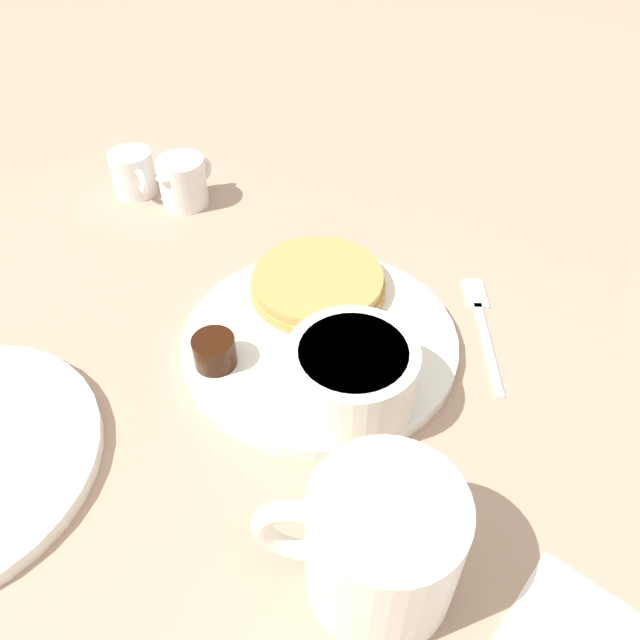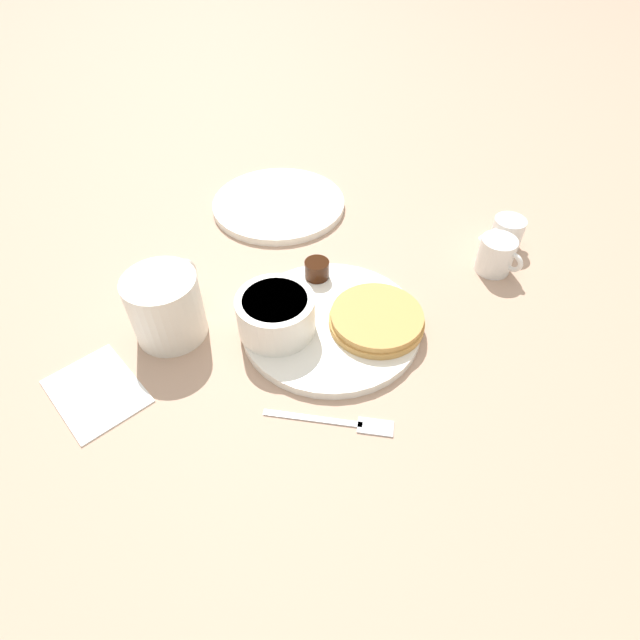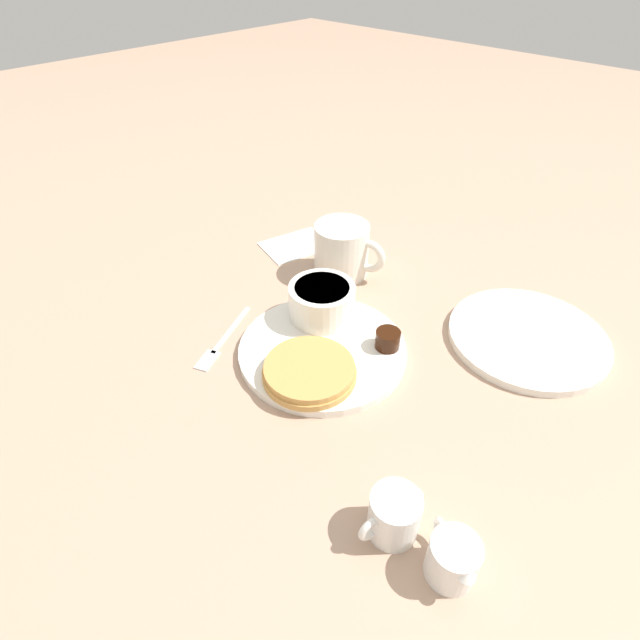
{
  "view_description": "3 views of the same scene",
  "coord_description": "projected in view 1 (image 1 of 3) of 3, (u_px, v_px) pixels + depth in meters",
  "views": [
    {
      "loc": [
        -0.34,
        -0.15,
        0.38
      ],
      "look_at": [
        -0.0,
        -0.0,
        0.03
      ],
      "focal_mm": 35.0,
      "sensor_mm": 36.0,
      "label": 1
    },
    {
      "loc": [
        0.23,
        -0.39,
        0.47
      ],
      "look_at": [
        -0.01,
        -0.02,
        0.02
      ],
      "focal_mm": 28.0,
      "sensor_mm": 36.0,
      "label": 2
    },
    {
      "loc": [
        0.37,
        0.35,
        0.48
      ],
      "look_at": [
        -0.01,
        -0.02,
        0.04
      ],
      "focal_mm": 28.0,
      "sensor_mm": 36.0,
      "label": 3
    }
  ],
  "objects": [
    {
      "name": "ground_plane",
      "position": [
        320.0,
        346.0,
        0.53
      ],
      "size": [
        4.0,
        4.0,
        0.0
      ],
      "primitive_type": "plane",
      "color": "tan"
    },
    {
      "name": "plate",
      "position": [
        320.0,
        341.0,
        0.53
      ],
      "size": [
        0.23,
        0.23,
        0.01
      ],
      "color": "white",
      "rests_on": "ground_plane"
    },
    {
      "name": "pancake_stack",
      "position": [
        318.0,
        283.0,
        0.56
      ],
      "size": [
        0.12,
        0.12,
        0.02
      ],
      "color": "tan",
      "rests_on": "plate"
    },
    {
      "name": "bowl",
      "position": [
        352.0,
        373.0,
        0.46
      ],
      "size": [
        0.1,
        0.1,
        0.05
      ],
      "color": "white",
      "rests_on": "plate"
    },
    {
      "name": "syrup_cup",
      "position": [
        215.0,
        351.0,
        0.49
      ],
      "size": [
        0.03,
        0.03,
        0.03
      ],
      "color": "black",
      "rests_on": "plate"
    },
    {
      "name": "butter_ramekin",
      "position": [
        341.0,
        395.0,
        0.46
      ],
      "size": [
        0.05,
        0.05,
        0.05
      ],
      "color": "white",
      "rests_on": "plate"
    },
    {
      "name": "coffee_mug",
      "position": [
        378.0,
        544.0,
        0.36
      ],
      "size": [
        0.09,
        0.12,
        0.09
      ],
      "color": "silver",
      "rests_on": "ground_plane"
    },
    {
      "name": "creamer_pitcher_near",
      "position": [
        183.0,
        181.0,
        0.67
      ],
      "size": [
        0.07,
        0.05,
        0.05
      ],
      "color": "white",
      "rests_on": "ground_plane"
    },
    {
      "name": "creamer_pitcher_far",
      "position": [
        133.0,
        173.0,
        0.69
      ],
      "size": [
        0.05,
        0.06,
        0.05
      ],
      "color": "white",
      "rests_on": "ground_plane"
    },
    {
      "name": "fork",
      "position": [
        481.0,
        318.0,
        0.56
      ],
      "size": [
        0.14,
        0.07,
        0.0
      ],
      "color": "silver",
      "rests_on": "ground_plane"
    }
  ]
}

